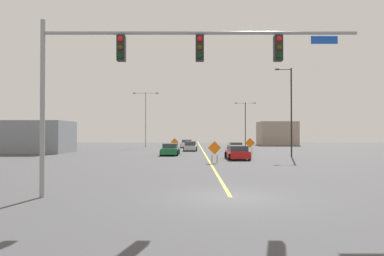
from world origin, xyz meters
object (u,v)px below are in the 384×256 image
street_lamp_near_left (244,120)px  street_lamp_mid_left (145,115)px  traffic_signal_assembly (154,62)px  construction_sign_median_far (174,142)px  construction_sign_right_lane (213,149)px  car_red_far (236,152)px  car_silver_distant (189,146)px  car_orange_approaching (234,147)px  car_white_passing (186,144)px  car_green_near (169,149)px  construction_sign_left_shoulder (249,144)px  street_lamp_far_right (289,108)px

street_lamp_near_left → street_lamp_mid_left: street_lamp_mid_left is taller
traffic_signal_assembly → construction_sign_median_far: 37.37m
construction_sign_right_lane → car_red_far: size_ratio=0.44×
traffic_signal_assembly → car_silver_distant: size_ratio=3.11×
traffic_signal_assembly → car_red_far: 20.73m
car_orange_approaching → street_lamp_near_left: bearing=76.9°
street_lamp_near_left → car_red_far: 33.47m
construction_sign_median_far → car_white_passing: bearing=75.9°
street_lamp_near_left → car_green_near: bearing=-116.5°
street_lamp_mid_left → car_green_near: (5.81, -20.29, -5.18)m
car_white_passing → construction_sign_right_lane: bearing=-84.3°
street_lamp_near_left → car_orange_approaching: street_lamp_near_left is taller
construction_sign_right_lane → car_green_near: 10.91m
traffic_signal_assembly → car_white_passing: bearing=89.2°
traffic_signal_assembly → construction_sign_right_lane: size_ratio=6.86×
car_orange_approaching → construction_sign_left_shoulder: bearing=-76.6°
street_lamp_far_right → car_green_near: size_ratio=2.22×
car_silver_distant → car_orange_approaching: size_ratio=1.00×
street_lamp_near_left → construction_sign_median_far: 20.27m
construction_sign_right_lane → car_white_passing: size_ratio=0.46×
car_orange_approaching → traffic_signal_assembly: bearing=-103.3°
car_white_passing → street_lamp_mid_left: bearing=170.0°
construction_sign_median_far → construction_sign_left_shoulder: bearing=-46.6°
construction_sign_left_shoulder → car_green_near: size_ratio=0.45×
traffic_signal_assembly → car_orange_approaching: (7.50, 31.62, -4.94)m
car_green_near → traffic_signal_assembly: bearing=-87.6°
construction_sign_right_lane → car_silver_distant: 19.05m
street_lamp_mid_left → construction_sign_left_shoulder: street_lamp_mid_left is taller
car_white_passing → car_green_near: bearing=-95.0°
car_red_far → car_orange_approaching: bearing=83.3°
traffic_signal_assembly → street_lamp_near_left: size_ratio=1.50×
traffic_signal_assembly → street_lamp_mid_left: street_lamp_mid_left is taller
car_green_near → car_red_far: car_green_near is taller
street_lamp_far_right → car_silver_distant: street_lamp_far_right is taller
car_white_passing → car_orange_approaching: 14.34m
construction_sign_median_far → street_lamp_far_right: bearing=-47.1°
traffic_signal_assembly → car_red_far: bearing=72.5°
street_lamp_near_left → car_white_passing: (-11.57, -7.60, -4.50)m
car_white_passing → car_silver_distant: (0.69, -9.96, -0.02)m
construction_sign_right_lane → car_green_near: construction_sign_right_lane is taller
street_lamp_mid_left → car_green_near: 21.73m
traffic_signal_assembly → construction_sign_median_far: (-1.15, 37.09, -4.45)m
street_lamp_far_right → car_orange_approaching: 11.32m
street_lamp_far_right → street_lamp_near_left: size_ratio=1.12×
car_red_far → construction_sign_median_far: bearing=112.0°
traffic_signal_assembly → street_lamp_far_right: street_lamp_far_right is taller
car_green_near → car_red_far: bearing=-40.3°
traffic_signal_assembly → construction_sign_right_lane: (3.51, 15.33, -4.37)m
street_lamp_far_right → street_lamp_mid_left: street_lamp_mid_left is taller
construction_sign_median_far → car_silver_distant: bearing=-49.1°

